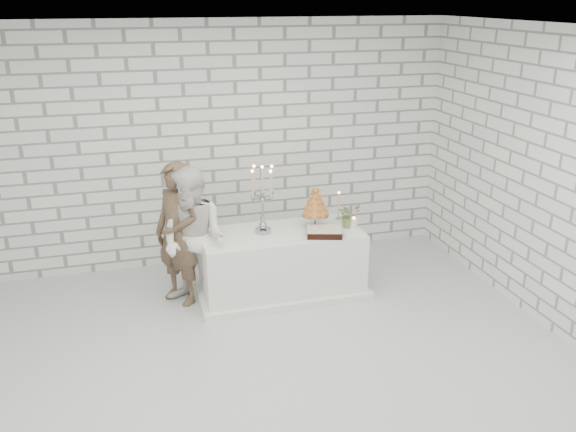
% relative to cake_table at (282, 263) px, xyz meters
% --- Properties ---
extents(ground, '(6.00, 5.00, 0.01)m').
position_rel_cake_table_xyz_m(ground, '(-0.56, -1.33, -0.38)').
color(ground, silver).
rests_on(ground, ground).
extents(ceiling, '(6.00, 5.00, 0.01)m').
position_rel_cake_table_xyz_m(ceiling, '(-0.56, -1.33, 2.62)').
color(ceiling, white).
rests_on(ceiling, ground).
extents(wall_back, '(6.00, 0.01, 3.00)m').
position_rel_cake_table_xyz_m(wall_back, '(-0.56, 1.17, 1.12)').
color(wall_back, white).
rests_on(wall_back, ground).
extents(wall_front, '(6.00, 0.01, 3.00)m').
position_rel_cake_table_xyz_m(wall_front, '(-0.56, -3.83, 1.12)').
color(wall_front, white).
rests_on(wall_front, ground).
extents(wall_right, '(0.01, 5.00, 3.00)m').
position_rel_cake_table_xyz_m(wall_right, '(2.44, -1.33, 1.12)').
color(wall_right, white).
rests_on(wall_right, ground).
extents(cake_table, '(1.80, 0.80, 0.75)m').
position_rel_cake_table_xyz_m(cake_table, '(0.00, 0.00, 0.00)').
color(cake_table, white).
rests_on(cake_table, ground).
extents(groom, '(0.67, 0.69, 1.60)m').
position_rel_cake_table_xyz_m(groom, '(-1.13, 0.13, 0.43)').
color(groom, '#473527').
rests_on(groom, ground).
extents(bride, '(0.96, 0.96, 1.57)m').
position_rel_cake_table_xyz_m(bride, '(-0.98, -0.03, 0.41)').
color(bride, white).
rests_on(bride, ground).
extents(candelabra, '(0.39, 0.39, 0.78)m').
position_rel_cake_table_xyz_m(candelabra, '(-0.20, 0.04, 0.76)').
color(candelabra, '#9796A0').
rests_on(candelabra, cake_table).
extents(croquembouche, '(0.35, 0.35, 0.49)m').
position_rel_cake_table_xyz_m(croquembouche, '(0.41, 0.04, 0.62)').
color(croquembouche, '#A35D29').
rests_on(croquembouche, cake_table).
extents(chocolate_cake, '(0.44, 0.37, 0.08)m').
position_rel_cake_table_xyz_m(chocolate_cake, '(0.43, -0.22, 0.42)').
color(chocolate_cake, black).
rests_on(chocolate_cake, cake_table).
extents(pillar_candle, '(0.10, 0.10, 0.12)m').
position_rel_cake_table_xyz_m(pillar_candle, '(0.82, -0.11, 0.44)').
color(pillar_candle, white).
rests_on(pillar_candle, cake_table).
extents(extra_taper, '(0.06, 0.06, 0.32)m').
position_rel_cake_table_xyz_m(extra_taper, '(0.76, 0.23, 0.54)').
color(extra_taper, beige).
rests_on(extra_taper, cake_table).
extents(flowers, '(0.32, 0.30, 0.29)m').
position_rel_cake_table_xyz_m(flowers, '(0.79, -0.04, 0.52)').
color(flowers, '#527B46').
rests_on(flowers, cake_table).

